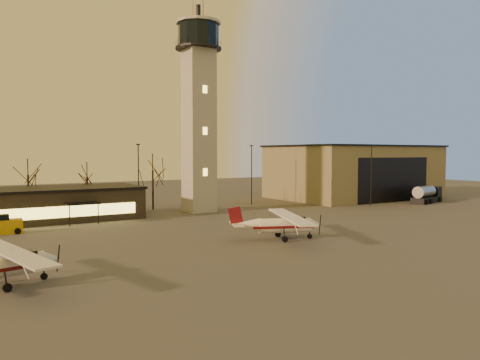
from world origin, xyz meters
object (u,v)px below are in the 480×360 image
object	(u,v)px
hangar	(353,172)
cessna_front	(286,228)
cessna_rear	(8,270)
service_cart	(5,227)
terminal	(40,204)
fuel_truck	(427,196)
control_tower	(199,102)

from	to	relation	value
hangar	cessna_front	distance (m)	48.64
cessna_rear	service_cart	distance (m)	22.58
hangar	cessna_rear	bearing A→B (deg)	-153.05
terminal	cessna_front	size ratio (longest dim) A/B	2.06
cessna_front	fuel_truck	xyz separation A→B (m)	(42.77, 15.14, 0.01)
hangar	cessna_front	xyz separation A→B (m)	(-38.80, -29.07, -3.96)
hangar	fuel_truck	bearing A→B (deg)	-74.10
hangar	cessna_rear	world-z (taller)	hangar
cessna_front	hangar	bearing A→B (deg)	59.48
hangar	service_cart	bearing A→B (deg)	-170.65
terminal	service_cart	world-z (taller)	terminal
service_cart	hangar	bearing A→B (deg)	10.97
hangar	fuel_truck	xyz separation A→B (m)	(3.97, -13.93, -3.94)
hangar	terminal	xyz separation A→B (m)	(-57.99, -2.00, -3.00)
terminal	hangar	bearing A→B (deg)	1.97
hangar	cessna_rear	distance (m)	72.56
control_tower	fuel_truck	world-z (taller)	control_tower
control_tower	terminal	bearing A→B (deg)	174.85
hangar	cessna_front	world-z (taller)	hangar
terminal	cessna_rear	xyz separation A→B (m)	(-6.59, -30.84, -1.04)
terminal	fuel_truck	size ratio (longest dim) A/B	2.96
cessna_front	fuel_truck	bearing A→B (deg)	42.14
terminal	cessna_front	xyz separation A→B (m)	(19.19, -27.07, -0.96)
control_tower	cessna_front	distance (m)	29.43
terminal	fuel_truck	bearing A→B (deg)	-10.90
fuel_truck	service_cart	xyz separation A→B (m)	(-66.73, 3.60, -0.41)
hangar	cessna_rear	size ratio (longest dim) A/B	2.57
terminal	cessna_rear	world-z (taller)	terminal
hangar	cessna_rear	xyz separation A→B (m)	(-64.58, -32.84, -4.03)
hangar	terminal	size ratio (longest dim) A/B	1.20
control_tower	service_cart	xyz separation A→B (m)	(-26.77, -6.35, -15.53)
control_tower	terminal	distance (m)	26.24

